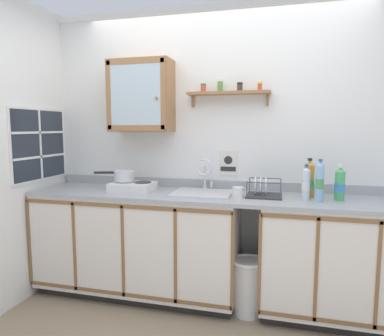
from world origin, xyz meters
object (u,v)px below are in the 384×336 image
(dish_rack, at_px, (263,192))
(warning_sign, at_px, (228,163))
(wall_cabinet, at_px, (141,96))
(bottle_water_clear_3, at_px, (306,184))
(mug, at_px, (238,192))
(bottle_soda_green_1, at_px, (340,185))
(sink, at_px, (203,195))
(trash_bin, at_px, (248,285))
(saucepan, at_px, (124,175))
(bottle_water_blue_2, at_px, (320,182))
(hot_plate_stove, at_px, (133,186))
(bottle_juice_amber_0, at_px, (309,180))

(dish_rack, xyz_separation_m, warning_sign, (-0.32, 0.26, 0.20))
(wall_cabinet, bearing_deg, bottle_water_clear_3, -7.29)
(mug, distance_m, wall_cabinet, 1.24)
(bottle_soda_green_1, distance_m, warning_sign, 0.95)
(wall_cabinet, bearing_deg, bottle_soda_green_1, -4.79)
(sink, relative_size, bottle_water_clear_3, 1.78)
(trash_bin, bearing_deg, mug, 165.95)
(saucepan, height_order, bottle_water_blue_2, bottle_water_blue_2)
(saucepan, xyz_separation_m, trash_bin, (1.13, -0.12, -0.84))
(bottle_water_clear_3, distance_m, trash_bin, 0.94)
(dish_rack, relative_size, mug, 2.46)
(sink, bearing_deg, bottle_water_clear_3, -3.82)
(bottle_water_clear_3, xyz_separation_m, mug, (-0.51, -0.06, -0.08))
(bottle_water_blue_2, bearing_deg, wall_cabinet, 171.43)
(trash_bin, bearing_deg, bottle_soda_green_1, 10.82)
(sink, relative_size, saucepan, 1.42)
(saucepan, distance_m, bottle_water_clear_3, 1.55)
(bottle_water_clear_3, xyz_separation_m, warning_sign, (-0.65, 0.31, 0.11))
(bottle_water_clear_3, distance_m, dish_rack, 0.34)
(hot_plate_stove, bearing_deg, saucepan, 168.28)
(sink, distance_m, bottle_water_clear_3, 0.84)
(sink, distance_m, trash_bin, 0.81)
(saucepan, distance_m, bottle_juice_amber_0, 1.58)
(saucepan, height_order, mug, saucepan)
(hot_plate_stove, bearing_deg, bottle_juice_amber_0, 3.30)
(saucepan, distance_m, dish_rack, 1.22)
(warning_sign, relative_size, trash_bin, 0.51)
(bottle_water_clear_3, height_order, trash_bin, bottle_water_clear_3)
(bottle_water_clear_3, distance_m, mug, 0.52)
(bottle_soda_green_1, distance_m, bottle_water_blue_2, 0.18)
(wall_cabinet, xyz_separation_m, trash_bin, (1.01, -0.27, -1.54))
(bottle_water_clear_3, bearing_deg, trash_bin, -168.48)
(bottle_water_clear_3, xyz_separation_m, dish_rack, (-0.33, 0.05, -0.09))
(warning_sign, bearing_deg, saucepan, -163.01)
(sink, xyz_separation_m, bottle_water_clear_3, (0.83, -0.06, 0.14))
(warning_sign, bearing_deg, wall_cabinet, -170.65)
(warning_sign, bearing_deg, dish_rack, -38.47)
(bottle_water_clear_3, relative_size, mug, 2.43)
(saucepan, xyz_separation_m, bottle_water_blue_2, (1.64, -0.08, 0.02))
(saucepan, bearing_deg, bottle_soda_green_1, 0.16)
(hot_plate_stove, relative_size, warning_sign, 1.61)
(saucepan, height_order, bottle_soda_green_1, bottle_soda_green_1)
(bottle_juice_amber_0, bearing_deg, trash_bin, -157.27)
(warning_sign, bearing_deg, bottle_water_blue_2, -25.62)
(bottle_water_clear_3, relative_size, trash_bin, 0.61)
(bottle_soda_green_1, xyz_separation_m, bottle_water_clear_3, (-0.25, -0.04, 0.00))
(wall_cabinet, bearing_deg, sink, -12.00)
(mug, height_order, warning_sign, warning_sign)
(saucepan, xyz_separation_m, mug, (1.03, -0.10, -0.09))
(bottle_water_blue_2, bearing_deg, hot_plate_stove, 177.61)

